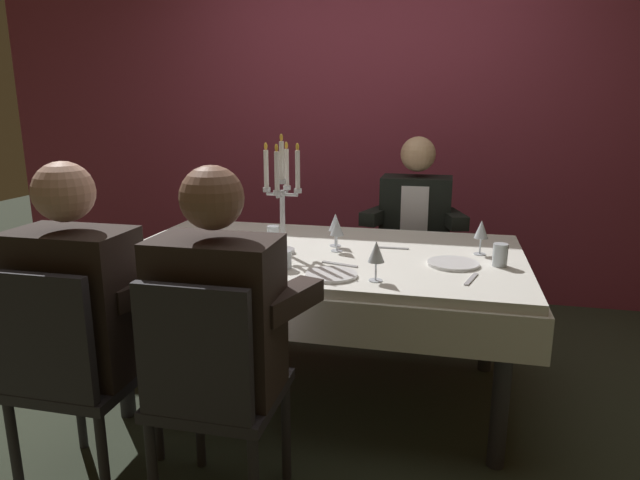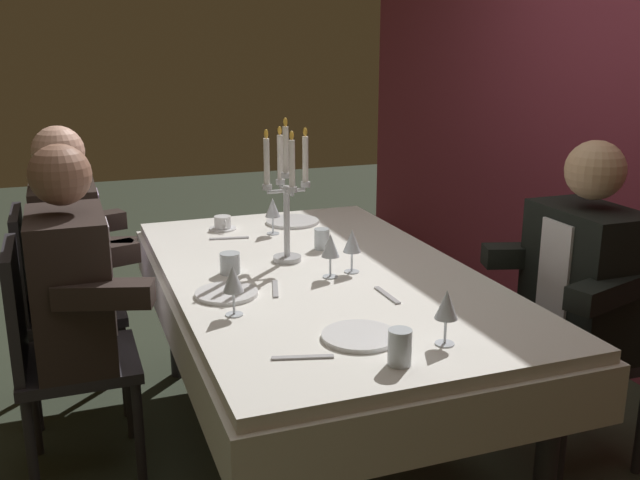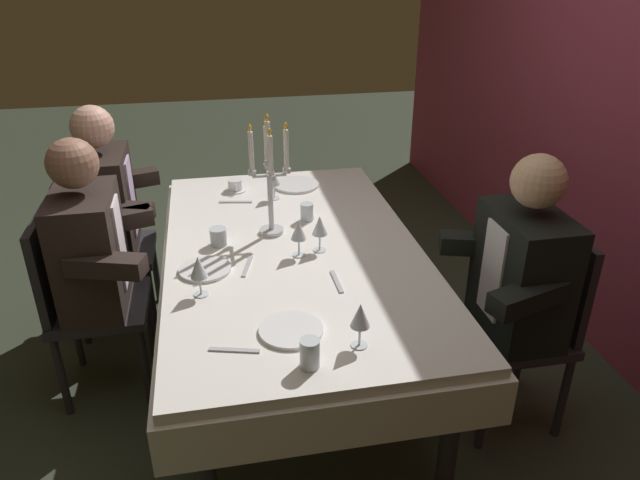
{
  "view_description": "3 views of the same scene",
  "coord_description": "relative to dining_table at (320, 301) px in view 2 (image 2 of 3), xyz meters",
  "views": [
    {
      "loc": [
        0.59,
        -2.51,
        1.43
      ],
      "look_at": [
        -0.01,
        0.04,
        0.78
      ],
      "focal_mm": 31.15,
      "sensor_mm": 36.0,
      "label": 1
    },
    {
      "loc": [
        2.39,
        -0.87,
        1.58
      ],
      "look_at": [
        -0.09,
        0.03,
        0.84
      ],
      "focal_mm": 40.2,
      "sensor_mm": 36.0,
      "label": 2
    },
    {
      "loc": [
        2.29,
        -0.33,
        1.94
      ],
      "look_at": [
        0.05,
        0.11,
        0.79
      ],
      "focal_mm": 33.23,
      "sensor_mm": 36.0,
      "label": 3
    }
  ],
  "objects": [
    {
      "name": "dining_table",
      "position": [
        0.0,
        0.0,
        0.0
      ],
      "size": [
        1.94,
        1.14,
        0.74
      ],
      "color": "white",
      "rests_on": "ground_plane"
    },
    {
      "name": "seated_diner_2",
      "position": [
        0.4,
        0.89,
        0.11
      ],
      "size": [
        0.63,
        0.48,
        1.24
      ],
      "color": "#29272C",
      "rests_on": "ground_plane"
    },
    {
      "name": "spoon_0",
      "position": [
        -0.55,
        -0.22,
        0.12
      ],
      "size": [
        0.05,
        0.17,
        0.01
      ],
      "primitive_type": "cube",
      "rotation": [
        0.0,
        0.0,
        1.38
      ],
      "color": "#B7B7BC",
      "rests_on": "dining_table"
    },
    {
      "name": "water_tumbler_2",
      "position": [
        -0.27,
        0.11,
        0.16
      ],
      "size": [
        0.06,
        0.06,
        0.09
      ],
      "primitive_type": "cylinder",
      "color": "silver",
      "rests_on": "dining_table"
    },
    {
      "name": "dinner_plate_2",
      "position": [
        0.62,
        -0.1,
        0.13
      ],
      "size": [
        0.22,
        0.22,
        0.01
      ],
      "primitive_type": "cylinder",
      "color": "white",
      "rests_on": "dining_table"
    },
    {
      "name": "dinner_plate_0",
      "position": [
        -0.72,
        0.13,
        0.13
      ],
      "size": [
        0.25,
        0.25,
        0.01
      ],
      "primitive_type": "cylinder",
      "color": "white",
      "rests_on": "dining_table"
    },
    {
      "name": "knife_3",
      "position": [
        -0.38,
        0.14,
        0.12
      ],
      "size": [
        0.19,
        0.04,
        0.01
      ],
      "primitive_type": "cube",
      "rotation": [
        0.0,
        0.0,
        -0.1
      ],
      "color": "#B7B7BC",
      "rests_on": "dining_table"
    },
    {
      "name": "ground_plane",
      "position": [
        0.0,
        0.0,
        -0.62
      ],
      "size": [
        12.0,
        12.0,
        0.0
      ],
      "primitive_type": "plane",
      "color": "#32392A"
    },
    {
      "name": "spoon_1",
      "position": [
        0.14,
        -0.21,
        0.12
      ],
      "size": [
        0.17,
        0.06,
        0.01
      ],
      "primitive_type": "cube",
      "rotation": [
        0.0,
        0.0,
        -0.27
      ],
      "color": "#B7B7BC",
      "rests_on": "dining_table"
    },
    {
      "name": "wine_glass_3",
      "position": [
        0.74,
        0.11,
        0.23
      ],
      "size": [
        0.07,
        0.07,
        0.16
      ],
      "color": "silver",
      "rests_on": "dining_table"
    },
    {
      "name": "water_tumbler_1",
      "position": [
        -0.09,
        -0.32,
        0.16
      ],
      "size": [
        0.07,
        0.07,
        0.08
      ],
      "primitive_type": "cylinder",
      "color": "silver",
      "rests_on": "dining_table"
    },
    {
      "name": "wine_glass_0",
      "position": [
        0.08,
        0.01,
        0.24
      ],
      "size": [
        0.07,
        0.07,
        0.16
      ],
      "color": "silver",
      "rests_on": "dining_table"
    },
    {
      "name": "seated_diner_0",
      "position": [
        -0.7,
        -0.89,
        0.11
      ],
      "size": [
        0.63,
        0.48,
        1.24
      ],
      "color": "#29272C",
      "rests_on": "ground_plane"
    },
    {
      "name": "candelabra",
      "position": [
        -0.16,
        -0.08,
        0.38
      ],
      "size": [
        0.19,
        0.19,
        0.56
      ],
      "color": "silver",
      "rests_on": "dining_table"
    },
    {
      "name": "wine_glass_1",
      "position": [
        -0.57,
        -0.02,
        0.24
      ],
      "size": [
        0.07,
        0.07,
        0.16
      ],
      "color": "silver",
      "rests_on": "dining_table"
    },
    {
      "name": "seated_diner_1",
      "position": [
        -0.15,
        -0.89,
        0.11
      ],
      "size": [
        0.63,
        0.48,
        1.24
      ],
      "color": "#29272C",
      "rests_on": "ground_plane"
    },
    {
      "name": "wine_glass_4",
      "position": [
        0.05,
        0.11,
        0.23
      ],
      "size": [
        0.07,
        0.07,
        0.16
      ],
      "color": "silver",
      "rests_on": "dining_table"
    },
    {
      "name": "coffee_cup_0",
      "position": [
        -0.72,
        -0.21,
        0.15
      ],
      "size": [
        0.13,
        0.12,
        0.06
      ],
      "color": "white",
      "rests_on": "dining_table"
    },
    {
      "name": "wine_glass_2",
      "position": [
        0.32,
        -0.4,
        0.24
      ],
      "size": [
        0.07,
        0.07,
        0.16
      ],
      "color": "silver",
      "rests_on": "dining_table"
    },
    {
      "name": "fork_2",
      "position": [
        0.33,
        0.12,
        0.12
      ],
      "size": [
        0.17,
        0.02,
        0.01
      ],
      "primitive_type": "cube",
      "rotation": [
        0.0,
        0.0,
        0.02
      ],
      "color": "#B7B7BC",
      "rests_on": "dining_table"
    },
    {
      "name": "spoon_4",
      "position": [
        0.69,
        -0.3,
        0.12
      ],
      "size": [
        0.06,
        0.17,
        0.01
      ],
      "primitive_type": "cube",
      "rotation": [
        0.0,
        0.0,
        1.3
      ],
      "color": "#B7B7BC",
      "rests_on": "dining_table"
    },
    {
      "name": "water_tumbler_0",
      "position": [
        0.82,
        -0.07,
        0.17
      ],
      "size": [
        0.06,
        0.06,
        0.1
      ],
      "primitive_type": "cylinder",
      "color": "silver",
      "rests_on": "dining_table"
    },
    {
      "name": "dinner_plate_1",
      "position": [
        0.14,
        -0.39,
        0.13
      ],
      "size": [
        0.21,
        0.21,
        0.01
      ],
      "primitive_type": "cylinder",
      "color": "white",
      "rests_on": "dining_table"
    }
  ]
}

